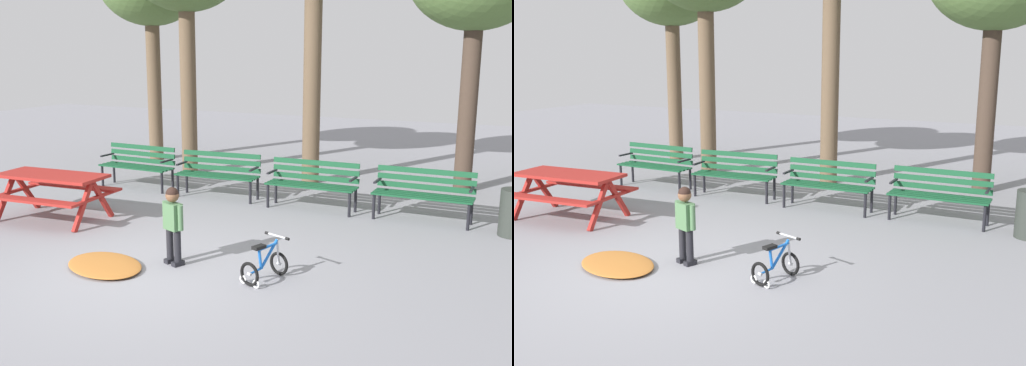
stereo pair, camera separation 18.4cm
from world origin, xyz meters
TOP-DOWN VIEW (x-y plane):
  - ground at (0.00, 0.00)m, footprint 36.00×36.00m
  - picnic_table at (-2.81, 1.39)m, footprint 1.89×1.46m
  - park_bench_far_left at (-2.98, 3.97)m, footprint 1.61×0.50m
  - park_bench_left at (-1.09, 3.92)m, footprint 1.63×0.56m
  - park_bench_right at (0.81, 3.89)m, footprint 1.60×0.47m
  - park_bench_far_right at (2.72, 3.96)m, footprint 1.60×0.46m
  - child_standing at (0.18, 0.44)m, footprint 0.38×0.24m
  - kids_bicycle at (1.49, 0.43)m, footprint 0.50×0.63m
  - leaf_pile at (-0.56, -0.07)m, footprint 1.40×1.20m

SIDE VIEW (x-z plane):
  - ground at x=0.00m, z-range 0.00..0.00m
  - leaf_pile at x=-0.56m, z-range 0.00..0.07m
  - kids_bicycle at x=1.49m, z-range -0.07..0.47m
  - park_bench_far_left at x=-2.98m, z-range 0.08..0.94m
  - park_bench_left at x=-1.09m, z-range 0.08..0.94m
  - park_bench_right at x=0.81m, z-range 0.08..0.94m
  - park_bench_far_right at x=2.72m, z-range 0.08..0.94m
  - picnic_table at x=-2.81m, z-range 0.20..0.99m
  - child_standing at x=0.18m, z-range 0.09..1.13m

